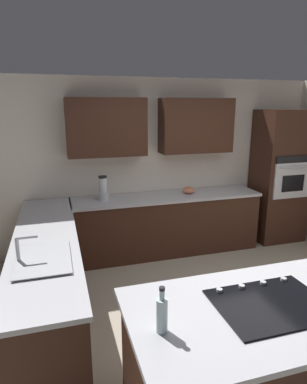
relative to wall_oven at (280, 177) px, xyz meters
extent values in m
plane|color=#9E937F|center=(1.85, 1.72, -1.07)|extent=(14.00, 14.00, 0.00)
cube|color=silver|center=(1.85, -0.38, 0.23)|extent=(6.00, 0.10, 2.60)
cube|color=#381E14|center=(1.45, -0.16, 0.84)|extent=(1.10, 0.34, 0.80)
cube|color=#381E14|center=(2.80, -0.16, 0.84)|extent=(1.10, 0.34, 0.80)
cube|color=#381E14|center=(1.95, 0.00, -0.64)|extent=(2.80, 0.60, 0.86)
cube|color=#B2B2B7|center=(1.95, 0.00, -0.19)|extent=(2.84, 0.64, 0.04)
cube|color=#381E14|center=(3.67, 1.17, -0.64)|extent=(0.60, 2.90, 0.86)
cube|color=#B2B2B7|center=(3.67, 1.17, -0.19)|extent=(0.64, 2.94, 0.04)
cube|color=#381E14|center=(2.18, 2.85, -0.64)|extent=(1.88, 0.94, 0.86)
cube|color=#B2B2B7|center=(2.18, 2.85, -0.19)|extent=(1.96, 1.02, 0.04)
cube|color=#381E14|center=(0.00, 0.00, 0.00)|extent=(0.80, 0.60, 2.14)
cube|color=silver|center=(0.00, 0.31, 0.00)|extent=(0.66, 0.03, 0.56)
cube|color=black|center=(0.00, 0.32, -0.04)|extent=(0.40, 0.01, 0.26)
cube|color=black|center=(0.00, 0.31, 0.33)|extent=(0.66, 0.02, 0.11)
cylinder|color=silver|center=(0.00, 0.35, 0.22)|extent=(0.56, 0.02, 0.02)
cube|color=#515456|center=(3.67, 1.53, -0.16)|extent=(0.40, 0.30, 0.02)
cube|color=#515456|center=(3.67, 1.87, -0.16)|extent=(0.40, 0.30, 0.02)
cube|color=#B7BABF|center=(3.67, 1.70, -0.15)|extent=(0.46, 0.70, 0.01)
cylinder|color=#B7BABF|center=(3.87, 1.70, -0.06)|extent=(0.03, 0.03, 0.22)
cylinder|color=#B7BABF|center=(3.79, 1.70, 0.05)|extent=(0.18, 0.02, 0.02)
cube|color=black|center=(2.18, 2.85, -0.16)|extent=(0.76, 0.56, 0.01)
cylinder|color=#B2B2B7|center=(1.91, 2.62, -0.15)|extent=(0.04, 0.04, 0.02)
cylinder|color=#B2B2B7|center=(2.09, 2.62, -0.15)|extent=(0.04, 0.04, 0.02)
cylinder|color=#B2B2B7|center=(2.27, 2.62, -0.15)|extent=(0.04, 0.04, 0.02)
cylinder|color=#B2B2B7|center=(2.45, 2.62, -0.15)|extent=(0.04, 0.04, 0.02)
cylinder|color=silver|center=(2.90, -0.02, -0.11)|extent=(0.15, 0.15, 0.11)
cylinder|color=silver|center=(2.90, -0.02, 0.05)|extent=(0.11, 0.11, 0.21)
cylinder|color=black|center=(2.90, -0.02, 0.17)|extent=(0.12, 0.12, 0.03)
ellipsoid|color=#CC724C|center=(1.60, -0.02, -0.12)|extent=(0.18, 0.18, 0.10)
cylinder|color=silver|center=(2.97, 2.89, -0.06)|extent=(0.07, 0.07, 0.21)
cylinder|color=silver|center=(2.97, 2.89, 0.07)|extent=(0.03, 0.03, 0.06)
cylinder|color=black|center=(2.97, 2.89, 0.11)|extent=(0.03, 0.03, 0.02)
camera|label=1|loc=(3.50, 4.50, 1.13)|focal=30.93mm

